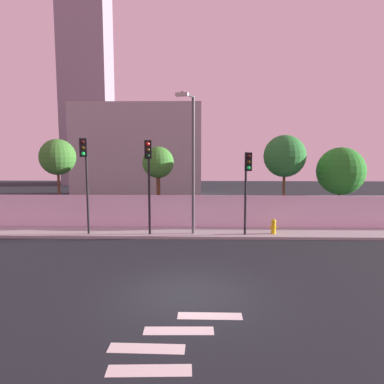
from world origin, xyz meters
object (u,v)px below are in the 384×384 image
traffic_light_left (85,166)px  street_lamp_curbside (192,154)px  traffic_light_right (149,167)px  roadside_tree_midright (285,156)px  roadside_tree_midleft (158,163)px  fire_hydrant (273,226)px  roadside_tree_rightmost (341,171)px  traffic_light_center (247,176)px  roadside_tree_leftmost (58,157)px

traffic_light_left → street_lamp_curbside: size_ratio=0.70×
traffic_light_right → street_lamp_curbside: bearing=14.8°
traffic_light_left → roadside_tree_midright: (10.85, 3.98, 0.39)m
traffic_light_right → roadside_tree_midright: size_ratio=0.90×
traffic_light_right → roadside_tree_midleft: traffic_light_right is taller
street_lamp_curbside → fire_hydrant: bearing=3.2°
fire_hydrant → roadside_tree_rightmost: (4.60, 3.22, 2.68)m
street_lamp_curbside → roadside_tree_rightmost: size_ratio=1.52×
traffic_light_center → roadside_tree_rightmost: size_ratio=0.91×
traffic_light_right → street_lamp_curbside: size_ratio=0.68×
street_lamp_curbside → fire_hydrant: 5.72m
traffic_light_right → roadside_tree_midright: bearing=27.7°
traffic_light_center → roadside_tree_leftmost: (-11.05, 3.92, 0.79)m
traffic_light_left → street_lamp_curbside: street_lamp_curbside is taller
street_lamp_curbside → fire_hydrant: (4.30, 0.24, -3.76)m
roadside_tree_leftmost → fire_hydrant: bearing=-14.3°
roadside_tree_leftmost → traffic_light_center: bearing=-19.5°
roadside_tree_leftmost → roadside_tree_rightmost: bearing=0.0°
fire_hydrant → roadside_tree_leftmost: size_ratio=0.15×
traffic_light_center → traffic_light_left: bearing=-179.6°
roadside_tree_midright → roadside_tree_rightmost: size_ratio=1.15×
roadside_tree_midleft → roadside_tree_leftmost: bearing=180.0°
roadside_tree_midleft → traffic_light_left: bearing=-128.9°
traffic_light_center → traffic_light_right: 4.94m
traffic_light_right → roadside_tree_midleft: size_ratio=1.03×
street_lamp_curbside → roadside_tree_leftmost: 8.97m
roadside_tree_leftmost → roadside_tree_rightmost: (17.17, 0.00, -0.82)m
roadside_tree_leftmost → roadside_tree_rightmost: 17.19m
fire_hydrant → roadside_tree_midleft: size_ratio=0.17×
traffic_light_center → fire_hydrant: traffic_light_center is taller
traffic_light_center → roadside_tree_rightmost: roadside_tree_rightmost is taller
traffic_light_center → roadside_tree_midleft: (-4.90, 3.92, 0.44)m
street_lamp_curbside → roadside_tree_midleft: size_ratio=1.50×
roadside_tree_midright → traffic_light_right: bearing=-152.3°
traffic_light_left → traffic_light_center: bearing=0.4°
traffic_light_right → roadside_tree_rightmost: (11.05, 4.02, -0.44)m
traffic_light_left → roadside_tree_leftmost: 4.95m
traffic_light_center → roadside_tree_rightmost: (6.12, 3.92, -0.03)m
traffic_light_center → roadside_tree_rightmost: bearing=32.6°
fire_hydrant → traffic_light_center: bearing=-155.2°
roadside_tree_rightmost → fire_hydrant: bearing=-145.0°
street_lamp_curbside → traffic_light_left: bearing=-174.4°
street_lamp_curbside → roadside_tree_midleft: street_lamp_curbside is taller
traffic_light_center → roadside_tree_midright: (2.73, 3.92, 0.86)m
traffic_light_center → roadside_tree_midright: bearing=55.1°
roadside_tree_leftmost → roadside_tree_midleft: bearing=0.0°
traffic_light_right → traffic_light_left: bearing=179.2°
roadside_tree_leftmost → roadside_tree_midright: bearing=0.0°
traffic_light_right → roadside_tree_leftmost: size_ratio=0.94×
traffic_light_left → fire_hydrant: size_ratio=6.34×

